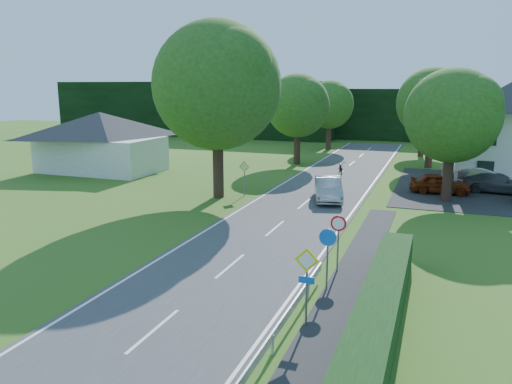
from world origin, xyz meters
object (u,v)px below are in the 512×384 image
at_px(streetlight, 444,130).
at_px(moving_car, 328,189).
at_px(parked_car_red, 440,183).
at_px(motorcycle, 341,167).
at_px(parked_car_silver_a, 484,178).
at_px(parked_car_grey, 498,183).
at_px(parasol, 447,182).

distance_m(streetlight, moving_car, 8.98).
bearing_deg(parked_car_red, streetlight, 173.21).
relative_size(streetlight, motorcycle, 3.77).
bearing_deg(streetlight, parked_car_silver_a, 41.30).
bearing_deg(motorcycle, parked_car_silver_a, -31.40).
height_order(parked_car_red, parked_car_grey, parked_car_grey).
distance_m(moving_car, parked_car_red, 8.45).
xyz_separation_m(moving_car, parasol, (7.33, 4.29, 0.16)).
bearing_deg(motorcycle, parked_car_grey, -33.15).
distance_m(parked_car_red, parked_car_grey, 4.17).
height_order(streetlight, parked_car_red, streetlight).
distance_m(streetlight, motorcycle, 10.54).
bearing_deg(parked_car_silver_a, parked_car_red, 135.25).
relative_size(streetlight, moving_car, 1.71).
bearing_deg(parasol, parked_car_grey, 33.31).
relative_size(parked_car_silver_a, parasol, 2.51).
distance_m(moving_car, parasol, 8.50).
bearing_deg(motorcycle, parasol, -50.83).
xyz_separation_m(parked_car_silver_a, parasol, (-2.52, -2.86, 0.07)).
distance_m(motorcycle, parked_car_grey, 12.41).
bearing_deg(moving_car, parked_car_red, 19.74).
bearing_deg(parked_car_silver_a, parked_car_grey, -118.16).
height_order(streetlight, moving_car, streetlight).
xyz_separation_m(motorcycle, parked_car_silver_a, (10.97, -3.09, 0.30)).
distance_m(streetlight, parked_car_red, 3.75).
relative_size(motorcycle, parasol, 1.03).
height_order(moving_car, motorcycle, moving_car).
xyz_separation_m(moving_car, motorcycle, (-1.12, 10.24, -0.21)).
distance_m(motorcycle, parked_car_red, 9.61).
distance_m(streetlight, parked_car_silver_a, 5.36).
bearing_deg(moving_car, parasol, 14.59).
xyz_separation_m(streetlight, motorcycle, (-7.97, 5.72, -3.87)).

